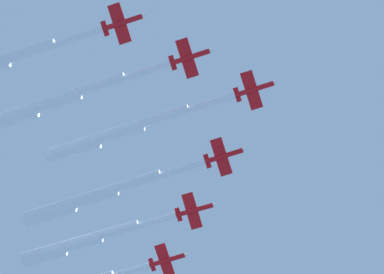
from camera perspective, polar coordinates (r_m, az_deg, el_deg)
jet_lead at (r=200.89m, az=-4.67°, el=0.24°), size 16.24×53.65×4.54m
jet_port_inner at (r=205.55m, az=-6.23°, el=-3.78°), size 15.97×52.88×4.58m
jet_starboard_inner at (r=197.64m, az=-8.56°, el=2.22°), size 15.98×52.24×4.54m
jet_port_mid at (r=213.80m, az=-6.92°, el=-6.58°), size 15.83×47.43×4.54m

